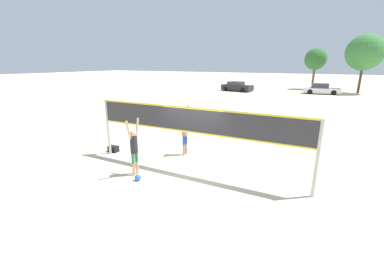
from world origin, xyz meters
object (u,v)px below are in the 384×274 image
Objects in this scene: volleyball at (138,177)px; parked_car_mid at (321,89)px; player_spiker at (134,146)px; player_blocker at (185,130)px; gear_bag at (113,149)px; tree_right_cluster at (365,52)px; tree_left_cluster at (316,59)px; volleyball_net at (192,125)px; parked_car_near at (237,87)px.

parked_car_mid is (4.85, 32.73, 0.51)m from volleyball.
player_spiker is at bearing -104.52° from parked_car_mid.
gear_bag is at bearing -68.89° from player_blocker.
player_blocker is at bearing -12.12° from player_spiker.
tree_right_cluster is at bearing 75.30° from volleyball.
player_spiker is at bearing -95.54° from tree_left_cluster.
volleyball_net is at bearing -3.27° from gear_bag.
gear_bag is at bearing 59.65° from player_spiker.
volleyball_net is at bearing -53.60° from player_spiker.
tree_right_cluster reaches higher than parked_car_mid.
player_spiker is at bearing -143.60° from volleyball_net.
parked_car_mid is at bearing 75.61° from gear_bag.
player_blocker is 29.91m from parked_car_mid.
volleyball_net is at bearing -103.28° from tree_right_cluster.
parked_car_near is at bearing 96.60° from gear_bag.
parked_car_mid is at bearing -145.26° from tree_right_cluster.
player_spiker is at bearing -67.62° from parked_car_near.
player_blocker is 4.69× the size of gear_bag.
tree_right_cluster is (8.08, 34.21, 3.55)m from volleyball_net.
parked_car_near is (-5.98, 30.45, -0.49)m from player_spiker.
volleyball is 0.48× the size of gear_bag.
player_spiker is at bearing 137.15° from volleyball.
player_spiker is (-1.76, -1.30, -0.72)m from volleyball_net.
player_blocker is 36.51m from tree_left_cluster.
volleyball_net reaches higher than player_spiker.
parked_car_near is 0.62× the size of tree_right_cluster.
gear_bag is 0.08× the size of tree_left_cluster.
volleyball_net reaches higher than parked_car_mid.
parked_car_near is (-6.58, 27.65, -0.55)m from player_blocker.
volleyball_net is 4.08× the size of player_spiker.
volleyball is at bearing -128.50° from volleyball_net.
volleyball is 39.79m from tree_left_cluster.
parked_car_near is (-7.74, 29.15, -1.21)m from volleyball_net.
player_spiker is 39.34m from tree_left_cluster.
player_blocker reaches higher than gear_bag.
player_blocker is (-1.16, 1.50, -0.66)m from volleyball_net.
gear_bag is (-2.64, 1.55, -1.00)m from player_spiker.
player_spiker is 1.17m from volleyball.
gear_bag is (-3.06, 1.93, 0.02)m from volleyball.
parked_car_mid is 0.76× the size of tree_left_cluster.
volleyball_net is 3.90× the size of player_blocker.
volleyball is 3.62m from gear_bag.
player_blocker is at bearing 127.56° from volleyball_net.
volleyball is (-0.18, -3.19, -1.08)m from player_blocker.
player_blocker is at bearing -65.34° from parked_car_near.
volleyball_net is at bearing -93.08° from tree_left_cluster.
volleyball_net is 35.33m from tree_right_cluster.
volleyball is at bearing -103.70° from parked_car_mid.
parked_car_near reaches higher than parked_car_mid.
tree_right_cluster reaches higher than parked_car_near.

